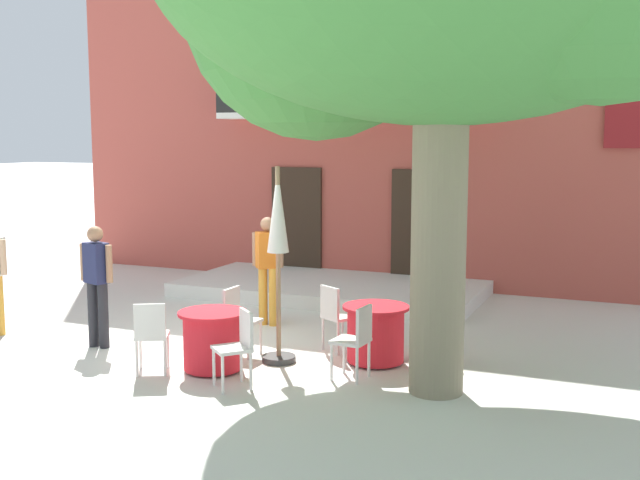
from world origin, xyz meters
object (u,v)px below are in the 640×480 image
(cafe_table_near_tree, at_px, (213,340))
(cafe_chair_near_tree_2, at_px, (151,332))
(cafe_chair_middle_0, at_px, (356,337))
(cafe_chair_middle_1, at_px, (432,321))
(cafe_chair_near_tree_0, at_px, (238,343))
(pedestrian_by_tree, at_px, (268,264))
(cafe_chair_near_tree_1, at_px, (238,316))
(pedestrian_near_entrance, at_px, (97,279))
(cafe_chair_middle_2, at_px, (336,313))
(cafe_umbrella, at_px, (278,235))
(cafe_table_middle, at_px, (376,333))

(cafe_table_near_tree, height_order, cafe_chair_near_tree_2, cafe_chair_near_tree_2)
(cafe_chair_middle_0, relative_size, cafe_chair_middle_1, 1.00)
(cafe_chair_near_tree_0, bearing_deg, pedestrian_by_tree, 110.42)
(cafe_chair_near_tree_1, bearing_deg, pedestrian_near_entrance, -167.79)
(cafe_table_near_tree, distance_m, cafe_chair_near_tree_2, 0.77)
(cafe_table_near_tree, relative_size, cafe_chair_near_tree_1, 0.95)
(pedestrian_near_entrance, bearing_deg, cafe_table_near_tree, -8.95)
(cafe_chair_middle_0, xyz_separation_m, cafe_chair_middle_1, (0.63, 1.14, 0.00))
(cafe_chair_middle_2, height_order, pedestrian_by_tree, pedestrian_by_tree)
(cafe_chair_middle_0, bearing_deg, cafe_chair_middle_1, 61.07)
(pedestrian_near_entrance, bearing_deg, cafe_chair_middle_0, 0.68)
(cafe_chair_near_tree_1, height_order, cafe_chair_middle_2, same)
(pedestrian_by_tree, bearing_deg, cafe_chair_near_tree_1, -76.53)
(cafe_chair_near_tree_1, height_order, pedestrian_by_tree, pedestrian_by_tree)
(pedestrian_near_entrance, bearing_deg, cafe_chair_near_tree_1, 12.21)
(cafe_chair_middle_0, bearing_deg, cafe_table_near_tree, -168.34)
(cafe_chair_near_tree_0, bearing_deg, cafe_chair_middle_0, 34.75)
(cafe_umbrella, bearing_deg, cafe_chair_middle_1, 24.76)
(cafe_table_near_tree, height_order, cafe_chair_near_tree_0, cafe_chair_near_tree_0)
(cafe_table_near_tree, height_order, pedestrian_near_entrance, pedestrian_near_entrance)
(cafe_chair_middle_1, bearing_deg, cafe_table_near_tree, -147.92)
(cafe_table_near_tree, xyz_separation_m, pedestrian_by_tree, (-0.45, 2.40, 0.57))
(cafe_chair_middle_1, relative_size, cafe_umbrella, 0.36)
(cafe_chair_near_tree_2, xyz_separation_m, cafe_chair_middle_0, (2.40, 0.79, 0.00))
(pedestrian_near_entrance, bearing_deg, cafe_chair_middle_2, 19.63)
(cafe_table_near_tree, xyz_separation_m, cafe_chair_near_tree_1, (-0.05, 0.75, 0.14))
(cafe_chair_middle_0, bearing_deg, cafe_umbrella, 165.72)
(pedestrian_near_entrance, bearing_deg, pedestrian_by_tree, 52.49)
(cafe_chair_near_tree_1, height_order, cafe_chair_middle_0, same)
(cafe_chair_middle_0, bearing_deg, cafe_chair_near_tree_2, -161.68)
(cafe_chair_near_tree_2, height_order, cafe_chair_middle_1, same)
(pedestrian_near_entrance, bearing_deg, cafe_chair_middle_1, 14.96)
(cafe_chair_near_tree_1, relative_size, pedestrian_near_entrance, 0.53)
(cafe_table_near_tree, relative_size, cafe_table_middle, 1.00)
(cafe_table_middle, height_order, pedestrian_near_entrance, pedestrian_near_entrance)
(cafe_chair_near_tree_2, relative_size, pedestrian_near_entrance, 0.53)
(cafe_chair_near_tree_1, height_order, cafe_table_middle, cafe_chair_near_tree_1)
(cafe_chair_middle_1, relative_size, pedestrian_by_tree, 0.54)
(cafe_chair_middle_0, distance_m, cafe_chair_middle_1, 1.31)
(cafe_chair_middle_1, height_order, pedestrian_near_entrance, pedestrian_near_entrance)
(cafe_chair_middle_1, bearing_deg, cafe_umbrella, -155.24)
(cafe_chair_near_tree_1, xyz_separation_m, cafe_umbrella, (0.64, -0.08, 1.14))
(pedestrian_by_tree, bearing_deg, pedestrian_near_entrance, -127.51)
(pedestrian_by_tree, bearing_deg, cafe_chair_middle_1, -17.24)
(cafe_table_middle, xyz_separation_m, cafe_chair_middle_1, (0.64, 0.39, 0.14))
(cafe_chair_near_tree_2, distance_m, pedestrian_near_entrance, 1.66)
(cafe_chair_near_tree_1, relative_size, cafe_table_middle, 1.05)
(cafe_chair_near_tree_1, bearing_deg, cafe_chair_near_tree_0, -60.97)
(cafe_table_near_tree, distance_m, cafe_chair_middle_0, 1.82)
(cafe_table_middle, xyz_separation_m, cafe_chair_middle_2, (-0.69, 0.31, 0.14))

